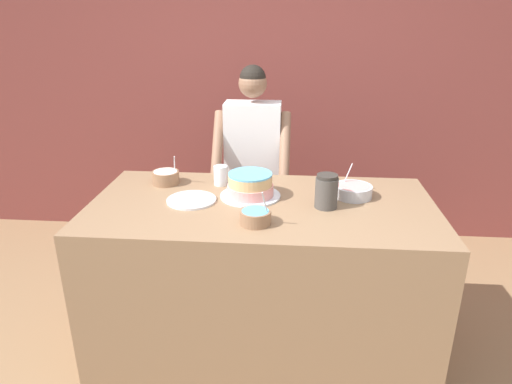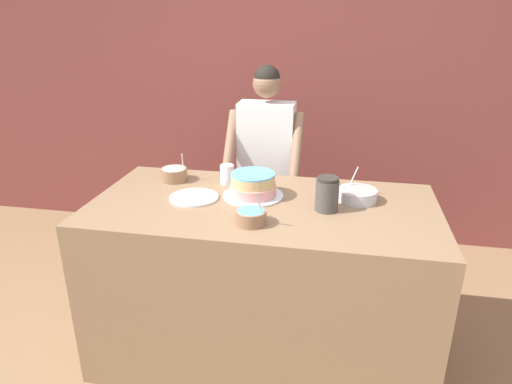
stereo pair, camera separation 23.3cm
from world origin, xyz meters
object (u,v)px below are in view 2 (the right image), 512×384
cake (253,186)px  frosting_bowl_white (174,174)px  frosting_bowl_pink (357,194)px  ceramic_plate (194,197)px  frosting_bowl_blue (251,216)px  person_baker (266,158)px  drinking_glass (227,174)px  stoneware_jar (327,194)px

cake → frosting_bowl_white: frosting_bowl_white is taller
frosting_bowl_pink → ceramic_plate: (-0.86, -0.13, -0.03)m
frosting_bowl_pink → frosting_bowl_white: bearing=173.6°
cake → ceramic_plate: 0.33m
frosting_bowl_blue → frosting_bowl_pink: bearing=37.3°
frosting_bowl_white → frosting_bowl_blue: frosting_bowl_blue is taller
frosting_bowl_pink → frosting_bowl_white: frosting_bowl_white is taller
cake → frosting_bowl_white: bearing=162.5°
person_baker → cake: (0.05, -0.73, 0.06)m
frosting_bowl_blue → drinking_glass: frosting_bowl_blue is taller
person_baker → drinking_glass: (-0.14, -0.55, 0.06)m
frosting_bowl_white → stoneware_jar: same height
drinking_glass → ceramic_plate: size_ratio=0.43×
frosting_bowl_white → person_baker: bearing=50.7°
cake → frosting_bowl_pink: (0.56, 0.04, -0.03)m
person_baker → ceramic_plate: bearing=-107.4°
frosting_bowl_blue → stoneware_jar: size_ratio=1.05×
frosting_bowl_pink → drinking_glass: size_ratio=1.80×
frosting_bowl_white → frosting_bowl_pink: bearing=-6.4°
person_baker → stoneware_jar: 0.96m
person_baker → drinking_glass: size_ratio=13.82×
frosting_bowl_pink → drinking_glass: frosting_bowl_pink is taller
drinking_glass → stoneware_jar: size_ratio=0.64×
frosting_bowl_pink → cake: bearing=-175.6°
person_baker → cake: bearing=-85.9°
frosting_bowl_blue → ceramic_plate: 0.44m
stoneware_jar → drinking_glass: bearing=154.4°
drinking_glass → frosting_bowl_blue: bearing=-64.3°
frosting_bowl_white → stoneware_jar: 0.96m
frosting_bowl_pink → frosting_bowl_white: (-1.07, 0.12, 0.01)m
person_baker → stoneware_jar: bearing=-61.6°
cake → ceramic_plate: size_ratio=1.25×
cake → frosting_bowl_blue: 0.34m
person_baker → stoneware_jar: person_baker is taller
frosting_bowl_pink → frosting_bowl_blue: (-0.50, -0.38, 0.00)m
cake → drinking_glass: (-0.19, 0.17, -0.01)m
cake → ceramic_plate: bearing=-163.6°
frosting_bowl_white → frosting_bowl_blue: (0.57, -0.50, -0.00)m
person_baker → frosting_bowl_blue: person_baker is taller
frosting_bowl_white → ceramic_plate: (0.21, -0.25, -0.04)m
drinking_glass → stoneware_jar: stoneware_jar is taller
frosting_bowl_blue → ceramic_plate: size_ratio=0.70×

